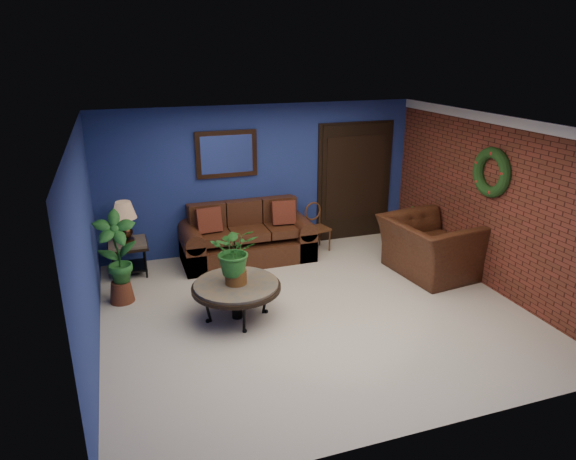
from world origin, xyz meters
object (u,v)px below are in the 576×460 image
object	(u,v)px
coffee_table	(236,287)
armchair	(430,247)
side_chair	(316,223)
table_lamp	(124,217)
end_table	(128,249)
sofa	(246,240)

from	to	relation	value
coffee_table	armchair	size ratio (longest dim) A/B	0.85
coffee_table	side_chair	world-z (taller)	side_chair
armchair	table_lamp	bearing A→B (deg)	65.15
side_chair	armchair	world-z (taller)	armchair
end_table	sofa	bearing A→B (deg)	0.94
end_table	coffee_table	bearing A→B (deg)	-56.24
end_table	side_chair	size ratio (longest dim) A/B	0.71
table_lamp	side_chair	size ratio (longest dim) A/B	0.74
side_chair	coffee_table	bearing A→B (deg)	-146.63
armchair	side_chair	bearing A→B (deg)	33.51
sofa	coffee_table	bearing A→B (deg)	-107.95
coffee_table	side_chair	distance (m)	2.72
end_table	armchair	xyz separation A→B (m)	(4.45, -1.48, 0.03)
coffee_table	side_chair	bearing A→B (deg)	46.13
side_chair	armchair	distance (m)	2.01
sofa	table_lamp	size ratio (longest dim) A/B	3.49
side_chair	sofa	bearing A→B (deg)	168.56
table_lamp	armchair	size ratio (longest dim) A/B	0.45
end_table	table_lamp	distance (m)	0.53
sofa	armchair	distance (m)	2.97
end_table	side_chair	xyz separation A→B (m)	(3.16, 0.06, 0.06)
sofa	table_lamp	world-z (taller)	table_lamp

